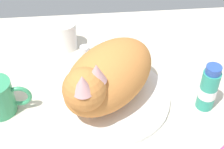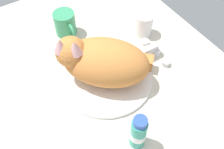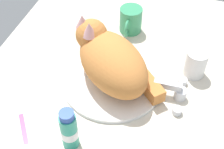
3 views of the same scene
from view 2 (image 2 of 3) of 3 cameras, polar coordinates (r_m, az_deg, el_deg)
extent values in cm
cube|color=beige|center=(86.42, -1.26, -1.51)|extent=(110.00, 82.50, 3.00)
cylinder|color=white|center=(84.74, -1.29, -0.67)|extent=(30.08, 30.08, 1.19)
cylinder|color=silver|center=(92.12, 9.51, 5.10)|extent=(3.60, 3.60, 3.22)
cube|color=silver|center=(88.31, 7.73, 5.27)|extent=(2.00, 7.87, 2.00)
cylinder|color=silver|center=(95.49, 7.33, 6.97)|extent=(2.80, 2.80, 1.80)
cylinder|color=silver|center=(90.05, 11.69, 2.49)|extent=(2.80, 2.80, 1.80)
ellipsoid|color=#D17F3D|center=(78.72, -1.39, 2.70)|extent=(29.95, 30.51, 14.21)
sphere|color=#D17F3D|center=(77.13, -8.97, 4.91)|extent=(13.35, 13.35, 9.45)
ellipsoid|color=white|center=(78.21, -7.45, 3.68)|extent=(7.99, 8.04, 5.20)
cone|color=#DB9E9E|center=(72.60, -8.11, 5.89)|extent=(6.01, 6.01, 4.25)
cone|color=#DB9E9E|center=(73.83, -11.29, 6.27)|extent=(6.01, 6.01, 4.25)
cube|color=#D17F3D|center=(86.57, 4.41, 3.41)|extent=(12.63, 12.27, 4.02)
ellipsoid|color=white|center=(88.33, -3.33, 4.60)|extent=(6.45, 6.55, 3.61)
cylinder|color=#389966|center=(98.37, -10.26, 10.99)|extent=(7.81, 7.81, 8.94)
torus|color=#389966|center=(94.76, -8.90, 9.31)|extent=(6.00, 1.00, 6.00)
cylinder|color=white|center=(97.39, 6.95, 10.84)|extent=(6.50, 6.50, 8.54)
cylinder|color=teal|center=(69.58, 5.76, -12.70)|extent=(4.24, 4.24, 10.95)
cylinder|color=white|center=(70.08, 5.73, -12.89)|extent=(4.33, 4.33, 2.74)
cylinder|color=#2D51AD|center=(63.88, 6.22, -10.28)|extent=(3.61, 3.61, 1.80)
camera|label=1|loc=(0.59, -67.89, 14.11)|focal=52.45mm
camera|label=3|loc=(0.47, 85.59, 9.38)|focal=50.49mm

